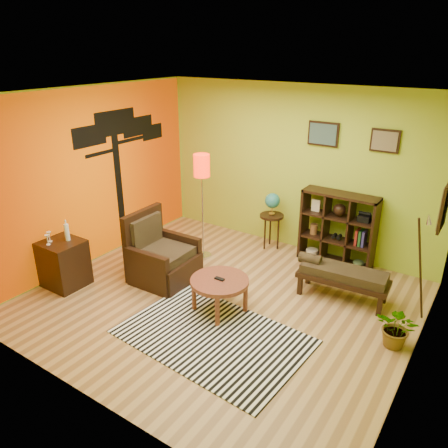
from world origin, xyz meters
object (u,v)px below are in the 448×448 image
Objects in this scene: side_cabinet at (64,263)px; cube_shelf at (338,229)px; floor_lamp at (202,175)px; globe_table at (272,207)px; potted_plant at (397,332)px; coffee_table at (220,284)px; armchair at (161,259)px; bench at (341,274)px.

side_cabinet is 4.29m from cube_shelf.
floor_lamp reaches higher than globe_table.
potted_plant is at bearing -11.31° from floor_lamp.
cube_shelf is at bearing 70.41° from coffee_table.
side_cabinet is 0.58× the size of floor_lamp.
side_cabinet reaches higher than globe_table.
armchair is at bearing -175.04° from potted_plant.
bench is at bearing -30.47° from globe_table.
coffee_table is at bearing 16.85° from side_cabinet.
armchair is 1.04× the size of globe_table.
side_cabinet is 4.67m from potted_plant.
side_cabinet is 1.01× the size of globe_table.
armchair is 2.15m from globe_table.
armchair is 1.03× the size of side_cabinet.
coffee_table is 1.73m from bench.
armchair is at bearing -135.76° from cube_shelf.
globe_table is at bearing 50.37° from floor_lamp.
bench is at bearing 144.58° from potted_plant.
armchair is 0.88× the size of cube_shelf.
side_cabinet is at bearing -164.55° from potted_plant.
bench reaches higher than potted_plant.
side_cabinet is 3.48m from globe_table.
cube_shelf reaches higher than potted_plant.
side_cabinet is 0.79× the size of bench.
potted_plant is (3.42, 0.30, -0.11)m from armchair.
bench is at bearing 0.19° from floor_lamp.
floor_lamp is at bearing 133.82° from coffee_table.
globe_table is at bearing 149.53° from bench.
side_cabinet is at bearing -124.26° from globe_table.
bench is (3.55, 1.92, 0.02)m from side_cabinet.
side_cabinet is 2.48m from floor_lamp.
armchair is at bearing -114.64° from globe_table.
bench is 1.18m from potted_plant.
coffee_table is 1.96m from floor_lamp.
cube_shelf is at bearing 129.17° from potted_plant.
side_cabinet is 4.03m from bench.
potted_plant is (0.95, -0.67, -0.17)m from bench.
cube_shelf is 2.29× the size of potted_plant.
floor_lamp is 2.36m from cube_shelf.
potted_plant is at bearing -50.83° from cube_shelf.
coffee_table is at bearing -80.21° from globe_table.
globe_table is 1.18m from cube_shelf.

